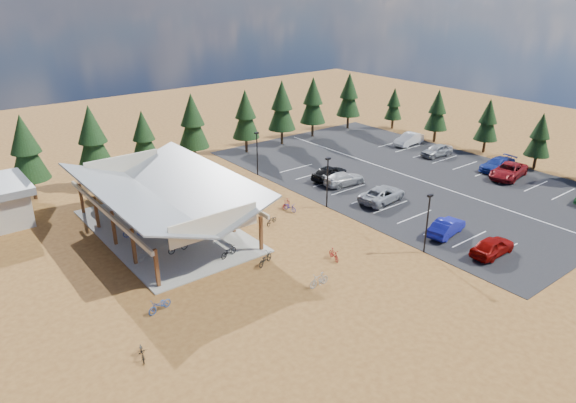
{
  "coord_description": "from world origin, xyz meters",
  "views": [
    {
      "loc": [
        -27.04,
        -32.6,
        20.31
      ],
      "look_at": [
        -0.64,
        1.06,
        2.37
      ],
      "focal_mm": 32.0,
      "sensor_mm": 36.0,
      "label": 1
    }
  ],
  "objects": [
    {
      "name": "lamp_post_2",
      "position": [
        5.0,
        14.0,
        2.98
      ],
      "size": [
        0.5,
        0.25,
        5.14
      ],
      "color": "black",
      "rests_on": "ground"
    },
    {
      "name": "bike_10",
      "position": [
        -15.85,
        -4.29,
        0.48
      ],
      "size": [
        1.94,
        1.05,
        0.97
      ],
      "primitive_type": "imported",
      "rotation": [
        0.0,
        0.0,
        4.95
      ],
      "color": "#1A46A1",
      "rests_on": "ground"
    },
    {
      "name": "bike_12",
      "position": [
        -6.53,
        -3.52,
        0.49
      ],
      "size": [
        1.98,
        1.38,
        0.99
      ],
      "primitive_type": "imported",
      "rotation": [
        0.0,
        0.0,
        2.0
      ],
      "color": "black",
      "rests_on": "ground"
    },
    {
      "name": "car_1",
      "position": [
        9.13,
        -9.15,
        0.78
      ],
      "size": [
        4.7,
        2.32,
        1.48
      ],
      "primitive_type": "imported",
      "rotation": [
        0.0,
        0.0,
        1.74
      ],
      "color": "#171B99",
      "rests_on": "asphalt_lot"
    },
    {
      "name": "bike_8",
      "position": [
        -18.74,
        -8.05,
        0.42
      ],
      "size": [
        0.95,
        1.69,
        0.84
      ],
      "primitive_type": "imported",
      "rotation": [
        0.0,
        0.0,
        -0.26
      ],
      "color": "black",
      "rests_on": "ground"
    },
    {
      "name": "car_6",
      "position": [
        27.04,
        -4.56,
        0.87
      ],
      "size": [
        6.35,
        3.76,
        1.66
      ],
      "primitive_type": "imported",
      "rotation": [
        0.0,
        0.0,
        -1.39
      ],
      "color": "maroon",
      "rests_on": "asphalt_lot"
    },
    {
      "name": "bike_14",
      "position": [
        1.52,
        3.51,
        0.43
      ],
      "size": [
        0.75,
        1.67,
        0.85
      ],
      "primitive_type": "imported",
      "rotation": [
        0.0,
        0.0,
        0.12
      ],
      "color": "#1B209F",
      "rests_on": "ground"
    },
    {
      "name": "pine_2",
      "position": [
        -10.89,
        21.53,
        5.55
      ],
      "size": [
        3.9,
        3.9,
        9.08
      ],
      "color": "#382314",
      "rests_on": "ground"
    },
    {
      "name": "car_4",
      "position": [
        10.5,
        7.65,
        0.85
      ],
      "size": [
        4.95,
        2.51,
        1.61
      ],
      "primitive_type": "imported",
      "rotation": [
        0.0,
        0.0,
        1.7
      ],
      "color": "black",
      "rests_on": "asphalt_lot"
    },
    {
      "name": "car_0",
      "position": [
        8.95,
        -13.72,
        0.81
      ],
      "size": [
        4.55,
        1.9,
        1.54
      ],
      "primitive_type": "imported",
      "rotation": [
        0.0,
        0.0,
        1.59
      ],
      "color": "#830704",
      "rests_on": "asphalt_lot"
    },
    {
      "name": "car_7",
      "position": [
        28.41,
        -2.36,
        0.79
      ],
      "size": [
        5.26,
        2.4,
        1.49
      ],
      "primitive_type": "imported",
      "rotation": [
        0.0,
        0.0,
        -1.63
      ],
      "color": "navy",
      "rests_on": "asphalt_lot"
    },
    {
      "name": "pine_12",
      "position": [
        32.82,
        10.06,
        4.51
      ],
      "size": [
        3.17,
        3.17,
        7.39
      ],
      "color": "#382314",
      "rests_on": "ground"
    },
    {
      "name": "pine_11",
      "position": [
        33.76,
        2.84,
        4.34
      ],
      "size": [
        3.06,
        3.06,
        7.12
      ],
      "color": "#382314",
      "rests_on": "ground"
    },
    {
      "name": "trash_bin_1",
      "position": [
        -3.01,
        4.61,
        0.45
      ],
      "size": [
        0.6,
        0.6,
        0.9
      ],
      "primitive_type": "cylinder",
      "color": "#4C311B",
      "rests_on": "ground"
    },
    {
      "name": "pine_1",
      "position": [
        -17.29,
        22.27,
        5.43
      ],
      "size": [
        3.82,
        3.82,
        8.89
      ],
      "color": "#382314",
      "rests_on": "ground"
    },
    {
      "name": "bike_11",
      "position": [
        -1.75,
        -6.32,
        0.47
      ],
      "size": [
        0.84,
        1.63,
        0.94
      ],
      "primitive_type": "imported",
      "rotation": [
        0.0,
        0.0,
        -0.27
      ],
      "color": "maroon",
      "rests_on": "ground"
    },
    {
      "name": "pine_4",
      "position": [
        1.34,
        22.27,
        5.34
      ],
      "size": [
        3.76,
        3.76,
        8.75
      ],
      "color": "#382314",
      "rests_on": "ground"
    },
    {
      "name": "bike_7",
      "position": [
        -7.14,
        11.45,
        0.66
      ],
      "size": [
        1.86,
        0.55,
        1.11
      ],
      "primitive_type": "imported",
      "rotation": [
        0.0,
        0.0,
        1.59
      ],
      "color": "maroon",
      "rests_on": "concrete_pad"
    },
    {
      "name": "pine_8",
      "position": [
        28.3,
        22.97,
        5.19
      ],
      "size": [
        3.65,
        3.65,
        8.5
      ],
      "color": "#382314",
      "rests_on": "ground"
    },
    {
      "name": "lamp_post_1",
      "position": [
        5.0,
        2.0,
        2.98
      ],
      "size": [
        0.5,
        0.25,
        5.14
      ],
      "color": "black",
      "rests_on": "ground"
    },
    {
      "name": "car_8",
      "position": [
        27.33,
        5.56,
        0.81
      ],
      "size": [
        4.71,
        2.28,
        1.55
      ],
      "primitive_type": "imported",
      "rotation": [
        0.0,
        0.0,
        -1.67
      ],
      "color": "gray",
      "rests_on": "asphalt_lot"
    },
    {
      "name": "pine_3",
      "position": [
        -5.12,
        21.87,
        4.66
      ],
      "size": [
        3.28,
        3.28,
        7.63
      ],
      "color": "#382314",
      "rests_on": "ground"
    },
    {
      "name": "pine_5",
      "position": [
        9.02,
        22.28,
        5.07
      ],
      "size": [
        3.56,
        3.56,
        8.3
      ],
      "color": "#382314",
      "rests_on": "ground"
    },
    {
      "name": "lamp_post_0",
      "position": [
        5.0,
        -10.0,
        2.98
      ],
      "size": [
        0.5,
        0.25,
        5.14
      ],
      "color": "black",
      "rests_on": "ground"
    },
    {
      "name": "pine_7",
      "position": [
        20.96,
        22.8,
        5.28
      ],
      "size": [
        3.71,
        3.71,
        8.64
      ],
      "color": "#382314",
      "rests_on": "ground"
    },
    {
      "name": "bike_13",
      "position": [
        -5.31,
        -8.57,
        0.53
      ],
      "size": [
        1.77,
        0.51,
        1.06
      ],
      "primitive_type": "imported",
      "rotation": [
        0.0,
        0.0,
        4.72
      ],
      "color": "gray",
      "rests_on": "ground"
    },
    {
      "name": "bike_pavilion",
      "position": [
        -10.0,
        7.0,
        3.82
      ],
      "size": [
        11.65,
        19.4,
        4.97
      ],
      "color": "brown",
      "rests_on": "concrete_pad"
    },
    {
      "name": "ground",
      "position": [
        0.0,
        0.0,
        0.0
      ],
      "size": [
        140.0,
        140.0,
        0.0
      ],
      "primitive_type": "plane",
      "color": "brown",
      "rests_on": "ground"
    },
    {
      "name": "pine_10",
      "position": [
        32.63,
        -4.73,
        4.17
      ],
      "size": [
        2.93,
        2.93,
        6.83
      ],
      "color": "#382314",
      "rests_on": "ground"
    },
    {
      "name": "bike_5",
      "position": [
        -8.54,
        4.17,
        0.58
      ],
      "size": [
        1.65,
        0.71,
        0.96
      ],
      "primitive_type": "imported",
      "rotation": [
        0.0,
        0.0,
        1.4
      ],
      "color": "gray",
      "rests_on": "concrete_pad"
    },
    {
      "name": "pine_6",
      "position": [
        15.0,
        22.36,
        5.4
      ],
      "size": [
        3.8,
        3.8,
        8.84
      ],
      "color": "#382314",
      "rests_on": "ground"
    },
    {
      "name": "car_3",
      "position": [
        10.64,
        5.37,
        0.76
      ],
      "size": [
        5.11,
        2.48,
        1.43
      ],
      "primitive_type": "imported",
      "rotation": [
        0.0,
        0.0,
        1.47
      ],
      "color": "#B4B4B4",
      "rests_on": "asphalt_lot"
    },
    {
      "name": "car_2",
      "position": [
        10.36,
        -0.48,
        0.83
      ],
      "size": [
        5.96,
        3.35,
        1.57
      ],
      "primitive_type": "imported",
      "rotation": [
        0.0,
        0.0,
        1.71
      ],
      "color": "#9EA1A6",
      "rests_on": "asphalt_lot"
    },
    {
      "name": "car_9",
      "position": [
        28.56,
        11.14,
        0.85
      ],
      "size": [
        5.05,
        2.11,
        1.62
      ],
      "primitive_type": "imported",
      "rotation": [
        0.0,
        0.0,
        -1.49
      ],
      "color": "white",
      "rests_on": "asphalt_lot"
    },
    {
      "name": "pine_13",
      "position": [
        33.77,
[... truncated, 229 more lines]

